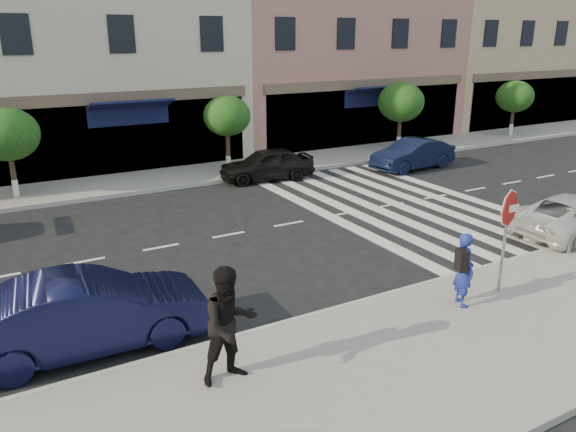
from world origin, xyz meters
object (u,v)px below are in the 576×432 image
at_px(photographer, 464,269).
at_px(walker, 230,325).
at_px(stop_sign, 508,218).
at_px(car_far_mid, 267,164).
at_px(car_far_right, 413,154).
at_px(car_near_mid, 88,313).

xyz_separation_m(photographer, walker, (-5.27, -0.07, 0.20)).
xyz_separation_m(stop_sign, car_far_mid, (0.32, 11.72, -1.22)).
distance_m(stop_sign, car_far_mid, 11.79).
bearing_deg(car_far_right, photographer, -41.74).
relative_size(car_near_mid, car_far_mid, 1.18).
relative_size(photographer, car_far_right, 0.41).
bearing_deg(walker, photographer, -2.27).
bearing_deg(walker, car_far_mid, 57.08).
xyz_separation_m(stop_sign, photographer, (-1.19, -0.03, -0.92)).
bearing_deg(photographer, stop_sign, -68.47).
distance_m(stop_sign, walker, 6.51).
distance_m(walker, car_near_mid, 2.98).
bearing_deg(stop_sign, car_near_mid, 169.12).
xyz_separation_m(car_far_mid, car_far_right, (6.25, -1.42, 0.00)).
bearing_deg(car_near_mid, car_far_mid, -39.53).
bearing_deg(stop_sign, car_far_right, 61.91).
xyz_separation_m(stop_sign, walker, (-6.47, -0.11, -0.71)).
relative_size(walker, car_far_right, 0.51).
xyz_separation_m(walker, car_far_mid, (6.79, 11.82, -0.51)).
xyz_separation_m(car_near_mid, car_far_mid, (8.56, 9.46, -0.09)).
height_order(stop_sign, car_far_right, stop_sign).
bearing_deg(car_far_mid, walker, -22.83).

